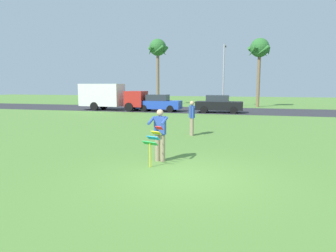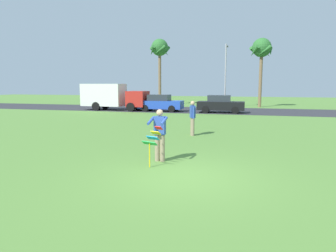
% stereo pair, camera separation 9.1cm
% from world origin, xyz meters
% --- Properties ---
extents(ground_plane, '(120.00, 120.00, 0.00)m').
position_xyz_m(ground_plane, '(0.00, 0.00, 0.00)').
color(ground_plane, '#568438').
extents(road_strip, '(120.00, 8.00, 0.01)m').
position_xyz_m(road_strip, '(0.00, 22.39, 0.01)').
color(road_strip, '#2D2D33').
rests_on(road_strip, ground).
extents(person_kite_flyer, '(0.53, 0.65, 1.73)m').
position_xyz_m(person_kite_flyer, '(-1.12, 1.47, 0.95)').
color(person_kite_flyer, gray).
rests_on(person_kite_flyer, ground).
extents(kite_held, '(0.55, 0.71, 1.23)m').
position_xyz_m(kite_held, '(-1.14, 0.82, 0.84)').
color(kite_held, red).
rests_on(kite_held, ground).
extents(parked_truck_red_cab, '(6.75, 2.25, 2.62)m').
position_xyz_m(parked_truck_red_cab, '(-11.94, 19.99, 1.41)').
color(parked_truck_red_cab, '#B2231E').
rests_on(parked_truck_red_cab, ground).
extents(parked_car_blue, '(4.21, 1.85, 1.60)m').
position_xyz_m(parked_car_blue, '(-6.77, 19.99, 0.77)').
color(parked_car_blue, '#2347B7').
rests_on(parked_car_blue, ground).
extents(parked_car_black, '(4.26, 1.96, 1.60)m').
position_xyz_m(parked_car_black, '(-1.07, 19.99, 0.77)').
color(parked_car_black, black).
rests_on(parked_car_black, ground).
extents(palm_tree_left_near, '(2.58, 2.71, 8.22)m').
position_xyz_m(palm_tree_left_near, '(-9.71, 29.34, 6.82)').
color(palm_tree_left_near, brown).
rests_on(palm_tree_left_near, ground).
extents(palm_tree_right_near, '(2.58, 2.71, 7.69)m').
position_xyz_m(palm_tree_right_near, '(2.49, 28.34, 6.33)').
color(palm_tree_right_near, brown).
rests_on(palm_tree_right_near, ground).
extents(streetlight_pole, '(0.24, 1.65, 7.00)m').
position_xyz_m(streetlight_pole, '(-1.30, 26.98, 4.00)').
color(streetlight_pole, '#9E9EA3').
rests_on(streetlight_pole, ground).
extents(person_walker_near, '(0.35, 0.53, 1.73)m').
position_xyz_m(person_walker_near, '(-1.08, 6.91, 0.93)').
color(person_walker_near, gray).
rests_on(person_walker_near, ground).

